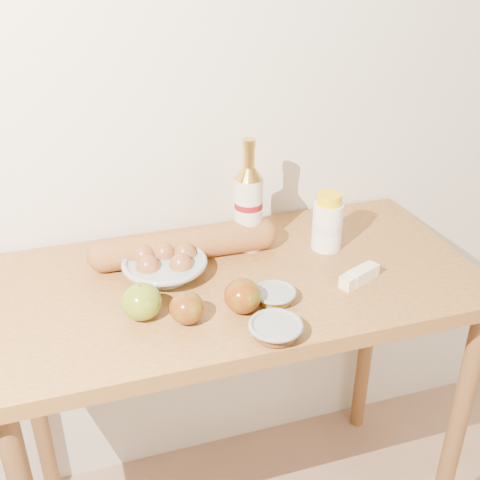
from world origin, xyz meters
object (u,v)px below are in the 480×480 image
at_px(bourbon_bottle, 249,205).
at_px(baguette, 185,245).
at_px(cream_bottle, 327,223).
at_px(egg_bowl, 165,265).
at_px(table, 237,318).

xyz_separation_m(bourbon_bottle, baguette, (-0.18, -0.01, -0.08)).
bearing_deg(cream_bottle, bourbon_bottle, 165.03).
bearing_deg(baguette, cream_bottle, -7.54).
bearing_deg(egg_bowl, bourbon_bottle, 18.15).
relative_size(table, bourbon_bottle, 3.96).
bearing_deg(bourbon_bottle, table, -119.92).
bearing_deg(baguette, table, -51.04).
xyz_separation_m(bourbon_bottle, cream_bottle, (0.20, -0.07, -0.05)).
distance_m(bourbon_bottle, cream_bottle, 0.21).
height_order(table, bourbon_bottle, bourbon_bottle).
bearing_deg(egg_bowl, table, -19.51).
relative_size(cream_bottle, egg_bowl, 0.65).
bearing_deg(table, egg_bowl, 160.49).
xyz_separation_m(cream_bottle, egg_bowl, (-0.44, -0.01, -0.04)).
bearing_deg(cream_bottle, table, -161.53).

